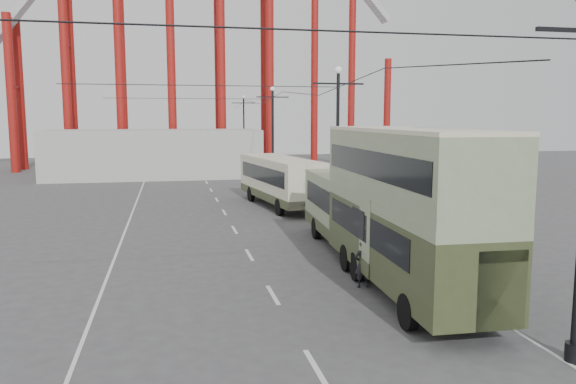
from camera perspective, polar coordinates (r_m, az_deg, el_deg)
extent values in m
plane|color=#444446|center=(16.81, 4.45, -14.28)|extent=(160.00, 160.00, 0.00)
cube|color=silver|center=(34.70, -6.02, -2.87)|extent=(0.15, 82.00, 0.01)
cube|color=silver|center=(36.85, 3.76, -2.24)|extent=(0.12, 120.00, 0.01)
cube|color=silver|center=(35.60, -15.85, -2.86)|extent=(0.12, 120.00, 0.01)
cylinder|color=black|center=(16.73, 27.01, -14.30)|extent=(0.44, 0.44, 0.50)
cylinder|color=black|center=(34.51, 5.05, 4.60)|extent=(0.20, 0.20, 9.00)
cylinder|color=black|center=(34.98, 4.97, -2.37)|extent=(0.44, 0.44, 0.50)
cube|color=black|center=(34.52, 5.12, 10.91)|extent=(3.20, 0.10, 0.10)
sphere|color=white|center=(34.58, 5.14, 12.23)|extent=(0.44, 0.44, 0.44)
cylinder|color=black|center=(55.90, -1.56, 5.72)|extent=(0.20, 0.20, 9.00)
cylinder|color=black|center=(56.19, -1.55, 1.39)|extent=(0.44, 0.44, 0.50)
cube|color=black|center=(55.91, -1.58, 9.62)|extent=(3.20, 0.10, 0.10)
sphere|color=white|center=(55.95, -1.58, 10.44)|extent=(0.44, 0.44, 0.44)
cylinder|color=black|center=(77.64, -4.50, 6.20)|extent=(0.20, 0.20, 9.00)
cylinder|color=black|center=(77.85, -4.47, 3.07)|extent=(0.44, 0.44, 0.50)
cube|color=black|center=(77.64, -4.53, 9.01)|extent=(3.20, 0.10, 0.10)
sphere|color=white|center=(77.67, -4.54, 9.60)|extent=(0.44, 0.44, 0.44)
cylinder|color=maroon|center=(72.18, -26.32, 8.93)|extent=(1.00, 1.00, 18.00)
cylinder|color=maroon|center=(76.07, -25.57, 8.86)|extent=(1.00, 1.00, 18.00)
cylinder|color=maroon|center=(71.28, -21.74, 12.83)|extent=(1.00, 1.00, 27.00)
cylinder|color=maroon|center=(75.21, -21.22, 12.55)|extent=(1.00, 1.00, 27.00)
cylinder|color=maroon|center=(71.16, -16.96, 16.71)|extent=(1.00, 1.00, 36.00)
cylinder|color=maroon|center=(75.10, -16.68, 16.21)|extent=(1.00, 1.00, 36.00)
cylinder|color=maroon|center=(73.85, 2.72, 14.31)|extent=(0.90, 0.90, 30.00)
cylinder|color=maroon|center=(74.89, 6.48, 11.11)|extent=(0.90, 0.90, 22.00)
cylinder|color=maroon|center=(76.46, 10.03, 7.96)|extent=(0.90, 0.90, 14.00)
cube|color=#ADADA7|center=(62.10, -13.36, 3.85)|extent=(22.00, 10.00, 5.00)
cube|color=#363D21|center=(20.56, 11.74, -5.08)|extent=(3.09, 11.05, 2.41)
cube|color=black|center=(20.46, 11.78, -3.73)|extent=(3.06, 8.86, 0.99)
cube|color=gray|center=(20.31, 11.84, -1.30)|extent=(3.11, 11.05, 0.33)
cube|color=gray|center=(20.15, 11.95, 2.55)|extent=(3.09, 11.05, 2.41)
cube|color=black|center=(20.14, 11.95, 2.87)|extent=(3.11, 10.39, 0.93)
cube|color=beige|center=(20.09, 12.04, 6.17)|extent=(3.11, 11.05, 0.13)
cylinder|color=black|center=(23.28, 5.98, -6.67)|extent=(0.34, 1.11, 1.10)
cylinder|color=black|center=(24.07, 11.69, -6.31)|extent=(0.34, 1.11, 1.10)
cylinder|color=black|center=(17.33, 12.12, -11.82)|extent=(0.34, 1.11, 1.10)
cylinder|color=black|center=(18.37, 19.43, -10.96)|extent=(0.34, 1.11, 1.10)
cube|color=gray|center=(25.90, 7.26, -2.12)|extent=(3.40, 12.26, 2.65)
cube|color=black|center=(25.83, 7.27, -1.16)|extent=(3.37, 10.94, 1.05)
cube|color=#363D21|center=(26.09, 7.22, -4.39)|extent=(3.43, 12.26, 0.55)
cube|color=gray|center=(25.70, 7.31, 0.98)|extent=(3.42, 12.26, 0.18)
cylinder|color=black|center=(29.11, 2.98, -3.76)|extent=(0.37, 1.12, 1.10)
cylinder|color=black|center=(29.71, 7.70, -3.59)|extent=(0.37, 1.12, 1.10)
cylinder|color=black|center=(22.22, 6.86, -7.36)|extent=(0.37, 1.12, 1.10)
cylinder|color=black|center=(23.01, 12.89, -6.99)|extent=(0.37, 1.12, 1.10)
cube|color=beige|center=(39.66, -0.81, 1.30)|extent=(4.26, 11.39, 2.67)
cube|color=black|center=(39.61, -0.81, 1.93)|extent=(4.12, 10.07, 1.06)
cube|color=#363D21|center=(39.79, -0.80, -0.22)|extent=(4.29, 11.39, 0.56)
cube|color=beige|center=(39.53, -0.81, 3.35)|extent=(4.28, 11.39, 0.18)
cylinder|color=black|center=(42.19, -3.69, -0.25)|extent=(0.46, 1.14, 1.11)
cylinder|color=black|center=(42.94, -0.47, -0.09)|extent=(0.46, 1.14, 1.11)
cylinder|color=black|center=(36.31, -0.97, -1.49)|extent=(0.46, 1.14, 1.11)
cylinder|color=black|center=(37.18, 2.70, -1.29)|extent=(0.46, 1.14, 1.11)
imported|color=black|center=(21.08, 7.60, -7.27)|extent=(0.66, 0.45, 1.76)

